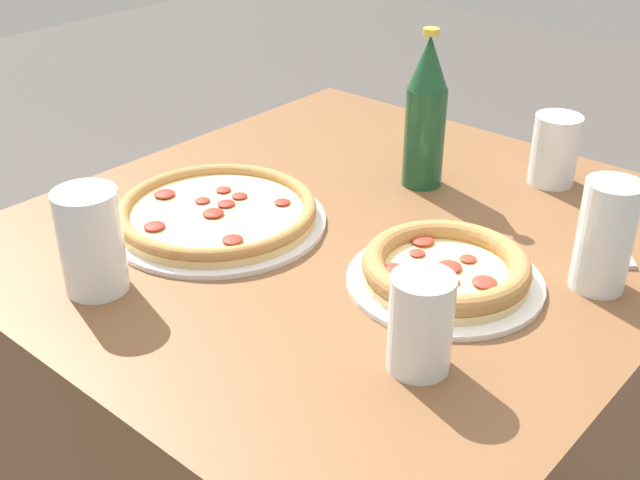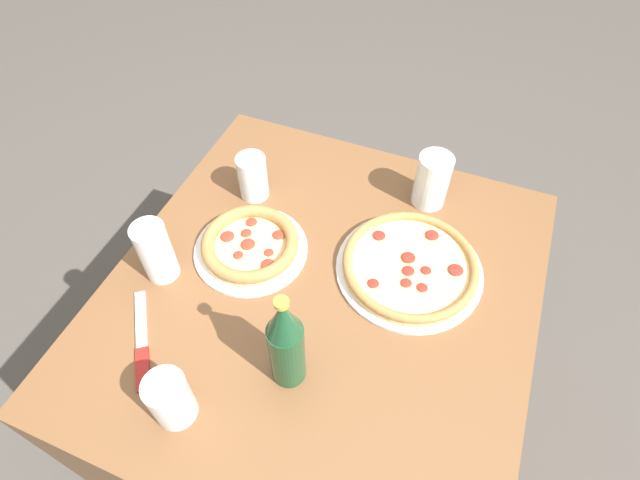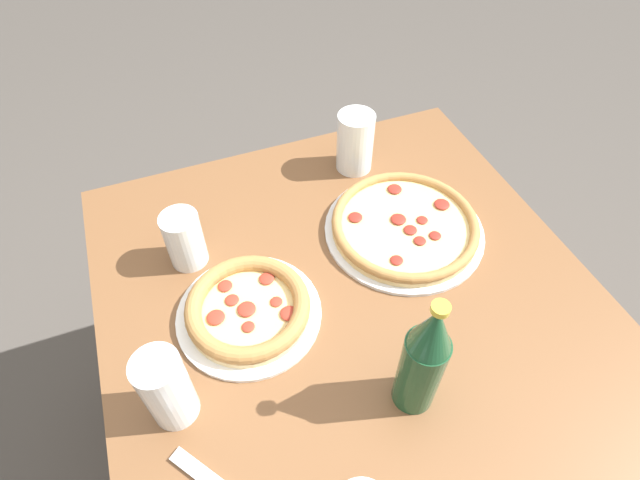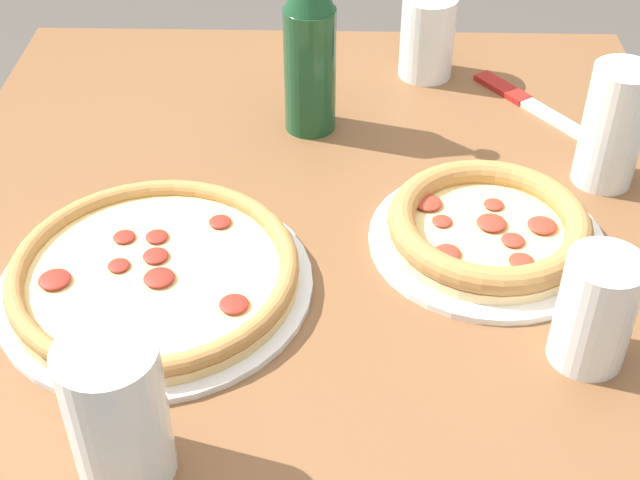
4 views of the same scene
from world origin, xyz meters
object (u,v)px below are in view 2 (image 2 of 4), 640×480
(beer_bottle, at_px, (286,343))
(glass_iced_tea, at_px, (253,179))
(glass_water, at_px, (156,254))
(glass_lemonade, at_px, (171,400))
(pizza_margherita, at_px, (410,266))
(knife, at_px, (142,343))
(pizza_veggie, at_px, (250,245))
(glass_cola, at_px, (431,183))

(beer_bottle, bearing_deg, glass_iced_tea, -145.77)
(glass_water, bearing_deg, glass_lemonade, 37.32)
(pizza_margherita, xyz_separation_m, glass_lemonade, (0.47, -0.31, 0.04))
(glass_lemonade, relative_size, beer_bottle, 0.45)
(glass_iced_tea, relative_size, knife, 0.60)
(pizza_veggie, xyz_separation_m, glass_lemonade, (0.39, 0.04, 0.03))
(beer_bottle, distance_m, knife, 0.33)
(beer_bottle, xyz_separation_m, knife, (0.06, -0.30, -0.12))
(beer_bottle, bearing_deg, pizza_margherita, 154.88)
(glass_water, xyz_separation_m, glass_cola, (-0.44, 0.50, -0.01))
(glass_iced_tea, relative_size, beer_bottle, 0.46)
(glass_water, bearing_deg, glass_iced_tea, 164.81)
(glass_lemonade, relative_size, glass_cola, 0.83)
(glass_cola, xyz_separation_m, beer_bottle, (0.55, -0.14, 0.06))
(pizza_veggie, bearing_deg, knife, -18.06)
(pizza_margherita, distance_m, glass_iced_tea, 0.44)
(glass_lemonade, height_order, beer_bottle, beer_bottle)
(pizza_veggie, distance_m, glass_iced_tea, 0.19)
(pizza_margherita, relative_size, glass_iced_tea, 2.78)
(pizza_veggie, relative_size, glass_iced_tea, 2.21)
(pizza_margherita, bearing_deg, beer_bottle, -25.12)
(glass_water, relative_size, knife, 0.76)
(pizza_veggie, relative_size, glass_lemonade, 2.24)
(knife, bearing_deg, beer_bottle, 100.53)
(beer_bottle, bearing_deg, glass_cola, 166.07)
(pizza_margherita, relative_size, glass_cola, 2.34)
(glass_iced_tea, height_order, beer_bottle, beer_bottle)
(pizza_veggie, height_order, pizza_margherita, pizza_veggie)
(pizza_veggie, distance_m, beer_bottle, 0.33)
(glass_iced_tea, xyz_separation_m, glass_water, (0.30, -0.08, 0.02))
(glass_iced_tea, bearing_deg, pizza_veggie, 23.74)
(pizza_margherita, bearing_deg, glass_water, -67.68)
(glass_lemonade, xyz_separation_m, glass_water, (-0.26, -0.20, 0.01))
(glass_lemonade, distance_m, glass_water, 0.33)
(glass_iced_tea, bearing_deg, knife, -2.79)
(glass_water, distance_m, beer_bottle, 0.38)
(glass_cola, relative_size, beer_bottle, 0.54)
(pizza_margherita, xyz_separation_m, glass_water, (0.21, -0.51, 0.05))
(beer_bottle, bearing_deg, glass_water, -107.49)
(pizza_veggie, xyz_separation_m, pizza_margherita, (-0.08, 0.36, -0.00))
(pizza_veggie, distance_m, glass_water, 0.21)
(beer_bottle, bearing_deg, glass_lemonade, -47.64)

